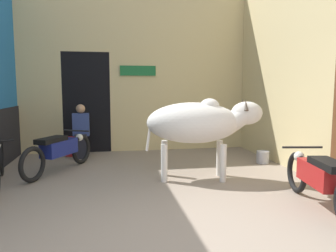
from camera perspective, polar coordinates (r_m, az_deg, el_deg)
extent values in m
plane|color=gray|center=(3.57, 2.04, -19.56)|extent=(30.00, 30.00, 0.00)
cube|color=#D1BC84|center=(8.49, -5.76, 18.30)|extent=(5.58, 0.18, 1.72)
cube|color=#D1BC84|center=(8.44, -21.27, 3.76)|extent=(1.01, 0.18, 2.44)
cube|color=#D1BC84|center=(8.48, 1.68, 4.21)|extent=(3.44, 0.18, 2.44)
cube|color=black|center=(8.67, -13.82, 4.08)|extent=(1.14, 0.90, 2.44)
cube|color=#196633|center=(8.22, -5.25, 9.57)|extent=(0.88, 0.03, 0.24)
cube|color=#D1BC84|center=(6.72, 22.21, 10.43)|extent=(0.18, 5.07, 4.16)
ellipsoid|color=silver|center=(5.65, 4.39, 0.56)|extent=(1.71, 1.02, 0.70)
ellipsoid|color=silver|center=(5.65, 7.26, 3.47)|extent=(0.38, 0.35, 0.26)
cylinder|color=silver|center=(5.74, 11.74, 1.10)|extent=(0.52, 0.41, 0.46)
ellipsoid|color=silver|center=(5.78, 13.55, 2.19)|extent=(0.59, 0.43, 0.40)
cylinder|color=silver|center=(5.67, -3.32, -1.47)|extent=(0.13, 0.07, 0.58)
cylinder|color=silver|center=(6.01, 8.94, -5.52)|extent=(0.11, 0.11, 0.64)
cylinder|color=silver|center=(5.62, 9.57, -6.39)|extent=(0.11, 0.11, 0.64)
cylinder|color=silver|center=(5.94, -0.61, -5.59)|extent=(0.11, 0.11, 0.64)
cylinder|color=silver|center=(5.54, -0.67, -6.48)|extent=(0.11, 0.11, 0.64)
cone|color=#473D33|center=(5.89, 12.80, 3.75)|extent=(0.10, 0.16, 0.22)
cone|color=#473D33|center=(5.62, 13.42, 3.60)|extent=(0.10, 0.16, 0.22)
torus|color=black|center=(5.36, 21.50, -7.52)|extent=(0.18, 0.62, 0.62)
cube|color=maroon|center=(4.69, 24.90, -7.63)|extent=(0.41, 0.82, 0.28)
cube|color=black|center=(4.47, 26.21, -6.03)|extent=(0.36, 0.66, 0.09)
cylinder|color=black|center=(5.14, 22.36, -3.45)|extent=(0.58, 0.13, 0.03)
sphere|color=silver|center=(5.26, 21.85, -4.92)|extent=(0.15, 0.15, 0.15)
torus|color=black|center=(5.97, -22.54, -6.20)|extent=(0.37, 0.57, 0.61)
torus|color=black|center=(7.09, -14.85, -3.94)|extent=(0.37, 0.57, 0.61)
cube|color=navy|center=(6.48, -18.40, -3.60)|extent=(0.63, 0.83, 0.28)
cube|color=black|center=(6.29, -19.65, -2.30)|extent=(0.54, 0.68, 0.09)
cylinder|color=black|center=(6.90, -15.67, -0.79)|extent=(0.52, 0.31, 0.03)
sphere|color=silver|center=(7.00, -15.17, -1.94)|extent=(0.15, 0.15, 0.15)
torus|color=black|center=(6.68, -26.99, -4.92)|extent=(0.19, 0.64, 0.65)
cylinder|color=black|center=(6.53, -27.18, -2.31)|extent=(0.44, 0.13, 0.03)
cube|color=#282833|center=(7.59, -14.88, -3.87)|extent=(0.25, 0.14, 0.45)
cube|color=#282833|center=(7.64, -14.89, -1.72)|extent=(0.25, 0.32, 0.11)
cube|color=navy|center=(7.67, -14.91, 0.24)|extent=(0.36, 0.20, 0.51)
sphere|color=tan|center=(7.64, -14.99, 2.91)|extent=(0.20, 0.20, 0.20)
cylinder|color=red|center=(7.94, -16.67, -3.60)|extent=(0.22, 0.22, 0.41)
cylinder|color=red|center=(7.91, -16.72, -1.99)|extent=(0.32, 0.32, 0.04)
cylinder|color=#A8A8B2|center=(7.22, 16.17, -5.21)|extent=(0.26, 0.26, 0.26)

